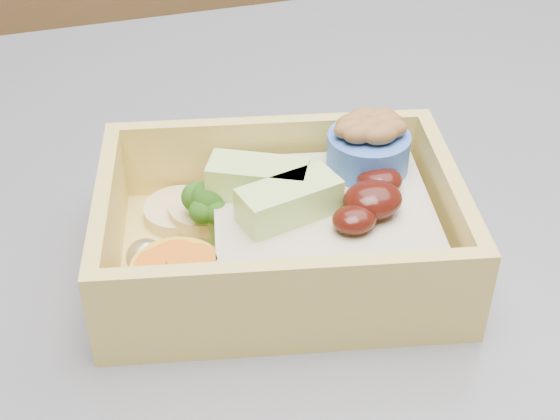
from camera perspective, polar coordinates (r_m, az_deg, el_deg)
name	(u,v)px	position (r m, az deg, el deg)	size (l,w,h in m)	color
bento_box	(291,225)	(0.38, 0.82, -1.09)	(0.19, 0.16, 0.06)	#DDC15B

